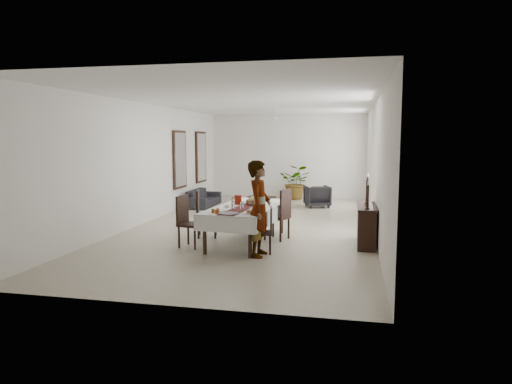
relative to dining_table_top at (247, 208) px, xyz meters
name	(u,v)px	position (x,y,z in m)	size (l,w,h in m)	color
floor	(256,225)	(-0.25, 2.07, -0.77)	(6.00, 12.00, 0.00)	#B8AE92
ceiling	(256,102)	(-0.25, 2.07, 2.43)	(6.00, 12.00, 0.02)	white
wall_back	(288,156)	(-0.25, 8.07, 0.83)	(6.00, 0.02, 3.20)	white
wall_front	(162,189)	(-0.25, -3.93, 0.83)	(6.00, 0.02, 3.20)	white
wall_left	(149,163)	(-3.25, 2.07, 0.83)	(0.02, 12.00, 3.20)	white
wall_right	(375,166)	(2.75, 2.07, 0.83)	(0.02, 12.00, 3.20)	white
dining_table_top	(247,208)	(0.00, 0.00, 0.00)	(1.06, 2.55, 0.05)	black
table_leg_fl	(205,236)	(-0.58, -1.16, -0.40)	(0.07, 0.07, 0.74)	black
table_leg_fr	(250,239)	(0.35, -1.25, -0.40)	(0.07, 0.07, 0.74)	black
table_leg_bl	(245,216)	(-0.35, 1.25, -0.40)	(0.07, 0.07, 0.74)	black
table_leg_br	(282,218)	(0.58, 1.16, -0.40)	(0.07, 0.07, 0.74)	black
tablecloth_top	(247,206)	(0.00, 0.00, 0.03)	(1.25, 2.74, 0.01)	silver
tablecloth_drape_left	(221,212)	(-0.62, 0.06, -0.12)	(0.01, 2.74, 0.32)	white
tablecloth_drape_right	(275,215)	(0.62, -0.06, -0.12)	(0.01, 2.74, 0.32)	silver
tablecloth_drape_near	(224,224)	(-0.13, -1.36, -0.12)	(1.25, 0.01, 0.32)	white
tablecloth_drape_far	(265,205)	(0.13, 1.36, -0.12)	(1.25, 0.01, 0.32)	white
table_runner	(247,206)	(0.00, 0.00, 0.04)	(0.37, 2.66, 0.00)	#591A19
red_pitcher	(238,200)	(-0.25, 0.18, 0.14)	(0.16, 0.16, 0.21)	maroon
pitcher_handle	(234,200)	(-0.34, 0.19, 0.14)	(0.13, 0.13, 0.02)	maroon
wine_glass_near	(242,207)	(0.06, -0.70, 0.13)	(0.07, 0.07, 0.18)	white
wine_glass_mid	(233,205)	(-0.16, -0.57, 0.13)	(0.07, 0.07, 0.18)	silver
wine_glass_far	(250,202)	(0.06, 0.05, 0.13)	(0.07, 0.07, 0.18)	silver
teacup_right	(252,210)	(0.25, -0.67, 0.07)	(0.10, 0.10, 0.06)	white
saucer_right	(252,211)	(0.25, -0.67, 0.04)	(0.16, 0.16, 0.01)	silver
teacup_left	(227,206)	(-0.35, -0.34, 0.07)	(0.10, 0.10, 0.06)	silver
saucer_left	(227,208)	(-0.35, -0.34, 0.04)	(0.16, 0.16, 0.01)	white
plate_near_right	(248,213)	(0.25, -0.99, 0.05)	(0.25, 0.25, 0.02)	silver
bread_near_right	(248,212)	(0.25, -0.99, 0.08)	(0.10, 0.10, 0.10)	tan
plate_near_left	(220,210)	(-0.40, -0.76, 0.05)	(0.25, 0.25, 0.02)	silver
plate_far_left	(241,202)	(-0.28, 0.61, 0.05)	(0.25, 0.25, 0.02)	white
serving_tray	(229,214)	(-0.11, -1.11, 0.05)	(0.38, 0.38, 0.02)	#45444A
jam_jar_a	(217,212)	(-0.35, -1.12, 0.08)	(0.07, 0.07, 0.08)	#873713
jam_jar_b	(213,211)	(-0.44, -1.04, 0.08)	(0.07, 0.07, 0.08)	brown
jam_jar_c	(218,210)	(-0.38, -0.94, 0.08)	(0.07, 0.07, 0.08)	#9B4B16
fruit_basket	(253,202)	(0.08, 0.26, 0.09)	(0.32, 0.32, 0.11)	brown
fruit_red	(255,198)	(0.11, 0.28, 0.17)	(0.10, 0.10, 0.10)	maroon
fruit_green	(252,198)	(0.04, 0.29, 0.17)	(0.08, 0.08, 0.08)	olive
fruit_yellow	(252,199)	(0.07, 0.21, 0.17)	(0.09, 0.09, 0.09)	gold
chair_right_near_seat	(262,233)	(0.49, -0.83, -0.36)	(0.39, 0.39, 0.04)	black
chair_right_near_leg_fl	(270,245)	(0.68, -0.95, -0.58)	(0.04, 0.04, 0.38)	black
chair_right_near_leg_fr	(270,242)	(0.62, -0.64, -0.58)	(0.04, 0.04, 0.38)	black
chair_right_near_leg_bl	(254,245)	(0.37, -1.01, -0.58)	(0.04, 0.04, 0.38)	black
chair_right_near_leg_br	(254,242)	(0.31, -0.70, -0.58)	(0.04, 0.04, 0.38)	black
chair_right_near_back	(271,220)	(0.67, -0.80, -0.10)	(0.39, 0.04, 0.50)	black
chair_right_far_seat	(277,217)	(0.58, 0.46, -0.26)	(0.48, 0.48, 0.05)	black
chair_right_far_leg_fl	(280,231)	(0.70, 0.21, -0.53)	(0.05, 0.05, 0.48)	black
chair_right_far_leg_fr	(289,228)	(0.83, 0.59, -0.53)	(0.05, 0.05, 0.48)	black
chair_right_far_leg_bl	(265,229)	(0.33, 0.34, -0.53)	(0.05, 0.05, 0.48)	black
chair_right_far_leg_br	(273,227)	(0.45, 0.71, -0.53)	(0.05, 0.05, 0.48)	black
chair_right_far_back	(286,203)	(0.79, 0.39, 0.07)	(0.48, 0.04, 0.62)	black
chair_left_near_seat	(191,225)	(-1.05, -0.64, -0.29)	(0.46, 0.46, 0.05)	black
chair_left_near_leg_fl	(188,234)	(-1.20, -0.42, -0.54)	(0.05, 0.05, 0.45)	black
chair_left_near_leg_fr	(179,238)	(-1.27, -0.79, -0.54)	(0.05, 0.05, 0.45)	black
chair_left_near_leg_bl	(204,235)	(-0.83, -0.49, -0.54)	(0.05, 0.05, 0.45)	black
chair_left_near_leg_br	(195,239)	(-0.90, -0.86, -0.54)	(0.05, 0.05, 0.45)	black
chair_left_near_back	(182,209)	(-1.25, -0.60, 0.02)	(0.46, 0.04, 0.58)	black
chair_left_far_seat	(207,216)	(-1.04, 0.39, -0.29)	(0.46, 0.46, 0.05)	black
chair_left_far_leg_fl	(200,226)	(-1.27, 0.53, -0.54)	(0.05, 0.05, 0.46)	black
chair_left_far_leg_fr	(198,229)	(-1.17, 0.16, -0.54)	(0.05, 0.05, 0.46)	black
chair_left_far_leg_bl	(216,225)	(-0.90, 0.63, -0.54)	(0.05, 0.05, 0.46)	black
chair_left_far_leg_br	(215,229)	(-0.81, 0.26, -0.54)	(0.05, 0.05, 0.46)	black
chair_left_far_back	(198,203)	(-1.24, 0.34, 0.03)	(0.46, 0.04, 0.59)	black
woman	(259,209)	(0.48, -1.05, 0.15)	(0.67, 0.44, 1.85)	gray
sideboard_body	(366,226)	(2.53, 0.33, -0.36)	(0.36, 1.37, 0.82)	black
sideboard_top	(367,206)	(2.53, 0.33, 0.06)	(0.40, 1.42, 0.03)	black
candlestick_near_base	(368,208)	(2.53, -0.17, 0.09)	(0.09, 0.09, 0.03)	black
candlestick_near_shaft	(368,196)	(2.53, -0.17, 0.33)	(0.05, 0.05, 0.46)	black
candlestick_near_candle	(368,183)	(2.53, -0.17, 0.60)	(0.03, 0.03, 0.07)	silver
candlestick_mid_base	(367,206)	(2.53, 0.20, 0.09)	(0.09, 0.09, 0.03)	black
candlestick_mid_shaft	(367,191)	(2.53, 0.20, 0.40)	(0.05, 0.05, 0.59)	black
candlestick_mid_candle	(368,175)	(2.53, 0.20, 0.73)	(0.03, 0.03, 0.07)	silver
candlestick_far_base	(366,203)	(2.53, 0.56, 0.09)	(0.09, 0.09, 0.03)	black
candlestick_far_shaft	(367,191)	(2.53, 0.56, 0.36)	(0.05, 0.05, 0.50)	black
candlestick_far_candle	(367,178)	(2.53, 0.56, 0.64)	(0.03, 0.03, 0.07)	beige
sofa	(203,198)	(-2.69, 5.05, -0.49)	(1.93, 0.76, 0.56)	black
armchair	(317,196)	(1.09, 5.66, -0.41)	(0.77, 0.79, 0.72)	#252328
coffee_table	(261,202)	(-0.73, 5.26, -0.59)	(0.82, 0.54, 0.36)	black
potted_plant	(296,182)	(0.17, 7.51, -0.13)	(1.16, 1.01, 1.29)	#2C5220
mirror_frame_near	(180,160)	(-3.21, 4.27, 0.83)	(0.06, 1.05, 1.85)	black
mirror_glass_near	(181,160)	(-3.17, 4.27, 0.83)	(0.01, 0.90, 1.70)	silver
mirror_frame_far	(201,157)	(-3.21, 6.37, 0.83)	(0.06, 1.05, 1.85)	black
mirror_glass_far	(202,157)	(-3.17, 6.37, 0.83)	(0.01, 0.90, 1.70)	white
fan_rod	(275,112)	(-0.25, 5.07, 2.33)	(0.04, 0.04, 0.20)	white
fan_hub	(275,119)	(-0.25, 5.07, 2.13)	(0.16, 0.16, 0.08)	white
fan_blade_n	(277,119)	(-0.25, 5.42, 2.13)	(0.10, 0.55, 0.01)	white
fan_blade_s	(273,118)	(-0.25, 4.72, 2.13)	(0.10, 0.55, 0.01)	silver
fan_blade_e	(286,119)	(0.10, 5.07, 2.13)	(0.55, 0.10, 0.01)	silver
fan_blade_w	(264,119)	(-0.60, 5.07, 2.13)	(0.55, 0.10, 0.01)	silver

